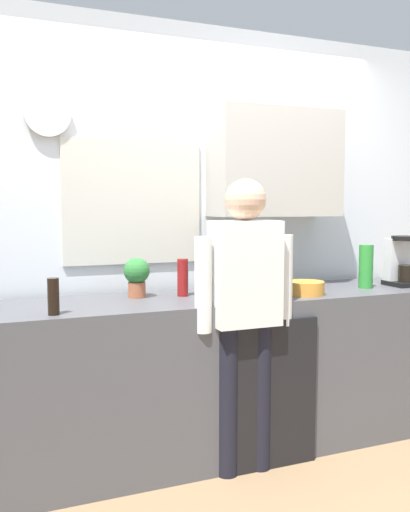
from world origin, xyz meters
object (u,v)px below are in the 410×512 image
object	(u,v)px
person_at_sink	(245,301)
bottle_green_wine	(253,271)
cup_yellow_cup	(239,283)
mixing_bowl	(306,288)
coffee_maker	(401,263)
potted_plant	(137,275)
bottle_red_vinegar	(183,277)
bottle_dark_sauce	(53,296)
bottle_clear_soda	(366,266)
dish_soap	(266,282)

from	to	relation	value
person_at_sink	bottle_green_wine	bearing A→B (deg)	45.98
cup_yellow_cup	mixing_bowl	distance (m)	0.42
coffee_maker	potted_plant	bearing A→B (deg)	174.58
coffee_maker	cup_yellow_cup	world-z (taller)	coffee_maker
bottle_red_vinegar	person_at_sink	bearing A→B (deg)	-58.88
coffee_maker	bottle_dark_sauce	size ratio (longest dim) A/B	1.83
bottle_red_vinegar	bottle_clear_soda	bearing A→B (deg)	-6.37
bottle_green_wine	dish_soap	size ratio (longest dim) A/B	1.67
bottle_clear_soda	mixing_bowl	world-z (taller)	bottle_clear_soda
bottle_clear_soda	person_at_sink	size ratio (longest dim) A/B	0.17
bottle_clear_soda	mixing_bowl	size ratio (longest dim) A/B	1.27
bottle_green_wine	bottle_red_vinegar	world-z (taller)	bottle_green_wine
bottle_clear_soda	cup_yellow_cup	size ratio (longest dim) A/B	3.29
bottle_green_wine	bottle_clear_soda	xyz separation A→B (m)	(0.83, 0.04, -0.01)
potted_plant	dish_soap	world-z (taller)	potted_plant
mixing_bowl	coffee_maker	bearing A→B (deg)	7.37
coffee_maker	person_at_sink	world-z (taller)	person_at_sink
bottle_red_vinegar	cup_yellow_cup	xyz separation A→B (m)	(0.40, 0.08, -0.07)
bottle_green_wine	mixing_bowl	world-z (taller)	bottle_green_wine
bottle_clear_soda	person_at_sink	world-z (taller)	person_at_sink
bottle_green_wine	bottle_clear_soda	distance (m)	0.83
bottle_green_wine	cup_yellow_cup	xyz separation A→B (m)	(0.03, 0.25, -0.11)
bottle_green_wine	person_at_sink	bearing A→B (deg)	-126.43
coffee_maker	cup_yellow_cup	distance (m)	1.12
bottle_dark_sauce	cup_yellow_cup	xyz separation A→B (m)	(1.15, 0.36, -0.05)
potted_plant	person_at_sink	distance (m)	0.65
person_at_sink	bottle_clear_soda	bearing A→B (deg)	6.15
bottle_red_vinegar	bottle_clear_soda	world-z (taller)	bottle_clear_soda
bottle_clear_soda	person_at_sink	distance (m)	1.01
bottle_red_vinegar	potted_plant	world-z (taller)	potted_plant
cup_yellow_cup	mixing_bowl	bearing A→B (deg)	-44.79
coffee_maker	mixing_bowl	distance (m)	0.81
bottle_red_vinegar	person_at_sink	distance (m)	0.44
bottle_green_wine	bottle_dark_sauce	xyz separation A→B (m)	(-1.13, -0.11, -0.06)
potted_plant	bottle_red_vinegar	bearing A→B (deg)	-10.90
coffee_maker	bottle_green_wine	bearing A→B (deg)	-177.11
bottle_green_wine	bottle_red_vinegar	size ratio (longest dim) A/B	1.36
mixing_bowl	bottle_green_wine	bearing A→B (deg)	171.87
bottle_red_vinegar	cup_yellow_cup	bearing A→B (deg)	11.22
bottle_clear_soda	bottle_red_vinegar	bearing A→B (deg)	173.63
bottle_clear_soda	dish_soap	distance (m)	0.73
bottle_red_vinegar	bottle_dark_sauce	distance (m)	0.81
mixing_bowl	bottle_clear_soda	bearing A→B (deg)	9.72
bottle_dark_sauce	dish_soap	xyz separation A→B (m)	(1.22, 0.13, -0.01)
bottle_dark_sauce	coffee_maker	bearing A→B (deg)	4.30
mixing_bowl	potted_plant	xyz separation A→B (m)	(-0.96, 0.27, 0.09)
bottle_red_vinegar	bottle_green_wine	bearing A→B (deg)	-24.97
bottle_red_vinegar	potted_plant	size ratio (longest dim) A/B	0.96
cup_yellow_cup	potted_plant	world-z (taller)	potted_plant
bottle_green_wine	dish_soap	world-z (taller)	bottle_green_wine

